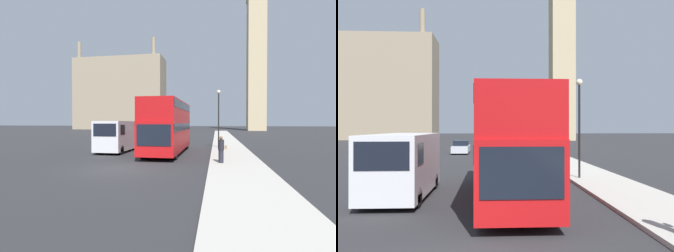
% 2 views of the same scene
% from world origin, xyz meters
% --- Properties ---
extents(ground_plane, '(300.00, 300.00, 0.00)m').
position_xyz_m(ground_plane, '(0.00, 0.00, 0.00)').
color(ground_plane, '#28282B').
extents(sidewalk_strip, '(3.20, 120.00, 0.15)m').
position_xyz_m(sidewalk_strip, '(6.60, 0.00, 0.07)').
color(sidewalk_strip, '#ADA89E').
rests_on(sidewalk_strip, ground_plane).
extents(clock_tower, '(5.54, 5.71, 57.83)m').
position_xyz_m(clock_tower, '(16.96, 67.39, 29.66)').
color(clock_tower, tan).
rests_on(clock_tower, ground_plane).
extents(building_block_distant, '(31.31, 10.73, 30.37)m').
position_xyz_m(building_block_distant, '(-28.36, 75.02, 12.48)').
color(building_block_distant, gray).
rests_on(building_block_distant, ground_plane).
extents(red_double_decker_bus, '(2.58, 10.14, 4.24)m').
position_xyz_m(red_double_decker_bus, '(1.50, 7.41, 2.38)').
color(red_double_decker_bus, '#B71114').
rests_on(red_double_decker_bus, ground_plane).
extents(white_van, '(2.22, 5.55, 2.66)m').
position_xyz_m(white_van, '(-2.99, 7.68, 1.42)').
color(white_van, silver).
rests_on(white_van, ground_plane).
extents(pedestrian, '(0.51, 0.35, 1.59)m').
position_xyz_m(pedestrian, '(5.70, 2.13, 0.94)').
color(pedestrian, '#23232D').
rests_on(pedestrian, sidewalk_strip).
extents(street_lamp, '(0.36, 0.36, 5.49)m').
position_xyz_m(street_lamp, '(5.61, 11.75, 3.77)').
color(street_lamp, black).
rests_on(street_lamp, sidewalk_strip).
extents(parked_sedan, '(1.80, 4.59, 1.46)m').
position_xyz_m(parked_sedan, '(-2.60, 30.93, 0.66)').
color(parked_sedan, silver).
rests_on(parked_sedan, ground_plane).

